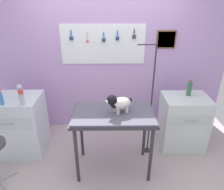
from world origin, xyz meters
The scene contains 11 objects.
ground centered at (0.00, 0.00, -0.02)m, with size 4.40×4.00×0.04m, color #B4A4A0.
rear_wall_panel centered at (0.00, 1.28, 1.16)m, with size 4.00×0.11×2.30m.
grooming_table centered at (0.09, 0.17, 0.81)m, with size 1.05×0.63×0.91m.
grooming_arm centered at (0.63, 0.50, 0.79)m, with size 0.30×0.11×1.69m.
dog centered at (0.15, 0.16, 1.04)m, with size 0.35×0.24×0.26m.
counter_left centered at (-1.36, 0.55, 0.46)m, with size 0.80×0.58×0.93m.
cabinet_right centered at (1.21, 0.67, 0.43)m, with size 0.68×0.54×0.86m.
spray_bottle_short centered at (-1.38, 0.35, 1.02)m, with size 0.05×0.05×0.22m.
detangler_spray centered at (-1.20, 0.55, 1.01)m, with size 0.06×0.06×0.19m.
conditioner_bottle centered at (-1.10, 0.34, 1.02)m, with size 0.06×0.06×0.21m.
soda_bottle centered at (1.25, 0.74, 0.98)m, with size 0.07×0.07×0.25m.
Camera 1 is at (0.05, -2.11, 2.23)m, focal length 33.35 mm.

